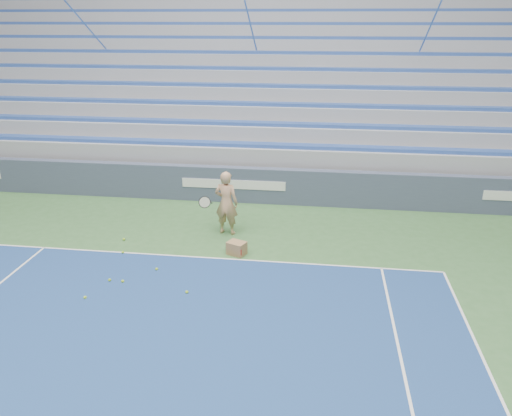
{
  "coord_description": "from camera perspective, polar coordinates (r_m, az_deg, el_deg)",
  "views": [
    {
      "loc": [
        2.62,
        1.45,
        5.37
      ],
      "look_at": [
        1.15,
        12.38,
        1.15
      ],
      "focal_mm": 35.0,
      "sensor_mm": 36.0,
      "label": 1
    }
  ],
  "objects": [
    {
      "name": "tennis_ball_3",
      "position": [
        10.9,
        -18.95,
        -9.64
      ],
      "size": [
        0.07,
        0.07,
        0.07
      ],
      "primitive_type": "sphere",
      "color": "#A1D12A",
      "rests_on": "ground"
    },
    {
      "name": "tennis_ball_6",
      "position": [
        11.62,
        -11.29,
        -6.86
      ],
      "size": [
        0.07,
        0.07,
        0.07
      ],
      "primitive_type": "sphere",
      "color": "#A1D12A",
      "rests_on": "ground"
    },
    {
      "name": "tennis_ball_2",
      "position": [
        13.3,
        -14.86,
        -3.47
      ],
      "size": [
        0.07,
        0.07,
        0.07
      ],
      "primitive_type": "sphere",
      "color": "#A1D12A",
      "rests_on": "ground"
    },
    {
      "name": "ball_box",
      "position": [
        12.1,
        -2.23,
        -4.61
      ],
      "size": [
        0.51,
        0.47,
        0.32
      ],
      "color": "olive",
      "rests_on": "ground"
    },
    {
      "name": "tennis_ball_0",
      "position": [
        11.4,
        -16.39,
        -7.9
      ],
      "size": [
        0.07,
        0.07,
        0.07
      ],
      "primitive_type": "sphere",
      "color": "#A1D12A",
      "rests_on": "ground"
    },
    {
      "name": "tennis_ball_1",
      "position": [
        10.61,
        -7.91,
        -9.49
      ],
      "size": [
        0.07,
        0.07,
        0.07
      ],
      "primitive_type": "sphere",
      "color": "#A1D12A",
      "rests_on": "ground"
    },
    {
      "name": "tennis_ball_5",
      "position": [
        11.28,
        -14.99,
        -8.09
      ],
      "size": [
        0.07,
        0.07,
        0.07
      ],
      "primitive_type": "sphere",
      "color": "#A1D12A",
      "rests_on": "ground"
    },
    {
      "name": "tennis_player",
      "position": [
        13.0,
        -3.42,
        0.58
      ],
      "size": [
        0.95,
        0.87,
        1.71
      ],
      "color": "tan",
      "rests_on": "ground"
    },
    {
      "name": "sponsor_barrier",
      "position": [
        15.44,
        -2.49,
        2.72
      ],
      "size": [
        30.0,
        0.32,
        1.1
      ],
      "color": "#404961",
      "rests_on": "ground"
    },
    {
      "name": "bleachers",
      "position": [
        20.54,
        0.25,
        12.49
      ],
      "size": [
        31.0,
        9.15,
        7.3
      ],
      "color": "#97999F",
      "rests_on": "ground"
    },
    {
      "name": "tennis_ball_4",
      "position": [
        12.59,
        -14.98,
        -4.91
      ],
      "size": [
        0.07,
        0.07,
        0.07
      ],
      "primitive_type": "sphere",
      "color": "#A1D12A",
      "rests_on": "ground"
    }
  ]
}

